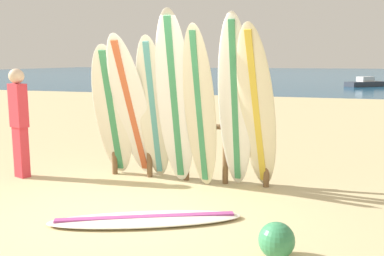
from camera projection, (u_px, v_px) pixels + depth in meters
The scene contains 14 objects.
ground_plane at pixel (112, 214), 5.30m from camera, with size 120.00×120.00×0.00m, color #CCB784.
ocean_water at pixel (306, 74), 60.04m from camera, with size 120.00×80.00×0.01m, color navy.
surfboard_rack at pixel (186, 142), 6.72m from camera, with size 2.63×0.09×1.04m.
surfboard_leaning_far_left at pixel (112, 113), 6.74m from camera, with size 0.70×0.93×2.14m.
surfboard_leaning_left at pixel (132, 109), 6.59m from camera, with size 0.59×1.13×2.29m.
surfboard_leaning_center_left at pixel (154, 111), 6.52m from camera, with size 0.60×0.92×2.26m.
surfboard_leaning_center at pixel (175, 101), 6.27m from camera, with size 0.57×0.76×2.61m.
surfboard_leaning_center_right at pixel (200, 109), 6.13m from camera, with size 0.56×0.65×2.40m.
surfboard_leaning_right at pixel (235, 104), 6.07m from camera, with size 0.49×0.80×2.54m.
surfboard_leaning_far_right at pixel (257, 111), 5.96m from camera, with size 0.68×1.06×2.39m.
surfboard_lying_on_sand at pixel (146, 219), 5.04m from camera, with size 2.31×1.41×0.08m.
beachgoer_standing at pixel (19, 118), 6.85m from camera, with size 0.33×0.27×1.76m.
small_boat_offshore at pixel (365, 83), 30.77m from camera, with size 2.95×2.78×0.71m.
beach_ball at pixel (277, 240), 4.11m from camera, with size 0.36×0.36×0.36m, color #388C59.
Camera 1 is at (2.44, -4.55, 1.90)m, focal length 39.91 mm.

